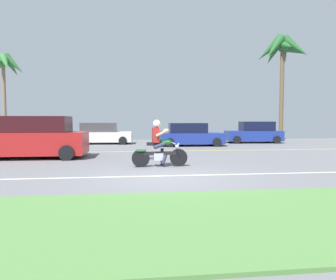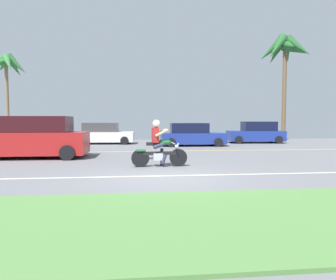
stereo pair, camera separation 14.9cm
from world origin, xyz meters
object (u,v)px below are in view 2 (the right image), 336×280
Objects in this scene: parked_car_0 at (29,135)px; parked_car_2 at (192,135)px; suv_nearby at (33,138)px; parked_car_3 at (256,133)px; palm_tree_0 at (285,52)px; palm_tree_1 at (6,68)px; parked_car_1 at (103,134)px; motorcyclist at (159,147)px.

parked_car_2 is at bearing -3.50° from parked_car_0.
suv_nearby is 15.66m from parked_car_3.
palm_tree_0 reaches higher than palm_tree_1.
palm_tree_0 reaches higher than parked_car_2.
parked_car_0 is 0.95× the size of parked_car_2.
parked_car_2 is at bearing -21.83° from parked_car_1.
parked_car_2 is (5.96, -2.39, 0.00)m from parked_car_1.
parked_car_3 is 0.62× the size of palm_tree_1.
parked_car_1 is 0.63× the size of palm_tree_1.
parked_car_1 is 16.26m from palm_tree_0.
parked_car_1 is 9.07m from palm_tree_1.
suv_nearby is 1.15× the size of parked_car_3.
parked_car_1 is 1.02× the size of parked_car_3.
parked_car_1 is 6.42m from parked_car_2.
palm_tree_1 reaches higher than parked_car_0.
palm_tree_0 is at bearing 0.55° from palm_tree_1.
motorcyclist is 0.51× the size of parked_car_0.
palm_tree_1 is at bearing 161.01° from parked_car_2.
motorcyclist is 6.28m from suv_nearby.
palm_tree_1 is at bearing 125.10° from parked_car_0.
parked_car_1 is (4.54, 1.75, -0.03)m from parked_car_0.
parked_car_0 is at bearing -174.62° from parked_car_3.
suv_nearby is (-5.37, 3.25, 0.19)m from motorcyclist.
parked_car_2 is (8.25, 5.77, -0.21)m from suv_nearby.
palm_tree_1 is at bearing 127.40° from motorcyclist.
suv_nearby is at bearing -64.11° from palm_tree_1.
palm_tree_0 is (19.19, 4.13, 6.61)m from parked_car_0.
motorcyclist is 19.18m from palm_tree_0.
motorcyclist is at bearing -52.60° from palm_tree_1.
parked_car_3 is at bearing -7.48° from palm_tree_1.
motorcyclist reaches higher than parked_car_0.
palm_tree_0 is 1.31× the size of palm_tree_1.
suv_nearby reaches higher than parked_car_0.
parked_car_0 is (-7.63, 9.66, 0.01)m from motorcyclist.
parked_car_1 is at bearing 105.13° from motorcyclist.
parked_car_1 is (2.29, 8.15, -0.21)m from suv_nearby.
motorcyclist is at bearing -126.19° from parked_car_3.
parked_car_1 is at bearing 21.01° from parked_car_0.
parked_car_0 is 20.72m from palm_tree_0.
motorcyclist is at bearing -107.70° from parked_car_2.
parked_car_2 is at bearing -151.21° from palm_tree_0.
parked_car_0 is at bearing -54.90° from palm_tree_1.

